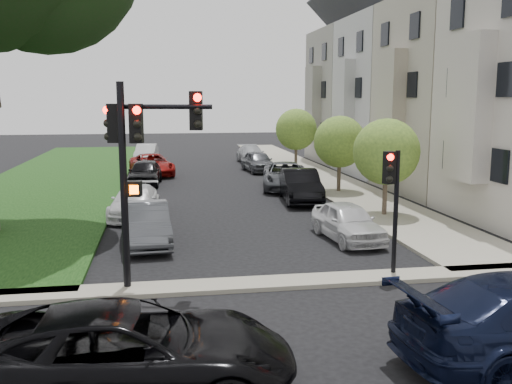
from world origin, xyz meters
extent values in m
plane|color=black|center=(0.00, 0.00, 0.00)|extent=(140.00, 140.00, 0.00)
cube|color=black|center=(-9.00, 24.00, 0.06)|extent=(8.00, 44.00, 0.12)
cube|color=#9B9A86|center=(6.75, 24.00, 0.06)|extent=(3.50, 44.00, 0.12)
cube|color=#9B9A86|center=(0.00, 2.00, 0.06)|extent=(60.00, 1.00, 0.12)
cube|color=#B3B1A9|center=(8.65, 8.00, 4.50)|extent=(0.70, 2.20, 5.50)
cube|color=black|center=(8.95, 8.00, 5.50)|extent=(0.08, 3.60, 6.00)
cube|color=gray|center=(12.50, 15.50, 5.00)|extent=(7.00, 7.40, 10.00)
cube|color=gray|center=(8.65, 15.50, 4.50)|extent=(0.70, 2.20, 5.50)
cube|color=black|center=(8.95, 15.50, 5.50)|extent=(0.08, 3.60, 6.00)
cube|color=#AAAAAA|center=(12.50, 23.00, 5.00)|extent=(7.00, 7.40, 10.00)
cube|color=#AAAAAA|center=(8.65, 23.00, 4.50)|extent=(0.70, 2.20, 5.50)
cube|color=black|center=(8.95, 23.00, 5.50)|extent=(0.08, 3.60, 6.00)
cube|color=#A19D93|center=(12.50, 30.50, 5.00)|extent=(7.00, 7.40, 10.00)
cube|color=#A19D93|center=(8.65, 30.50, 4.50)|extent=(0.70, 2.20, 5.50)
cube|color=black|center=(8.95, 30.50, 5.50)|extent=(0.08, 3.60, 6.00)
cylinder|color=#322A21|center=(6.20, 9.84, 0.97)|extent=(0.19, 0.19, 1.94)
sphere|color=#486F29|center=(6.20, 9.84, 2.71)|extent=(2.71, 2.71, 2.71)
cylinder|color=#322A21|center=(6.20, 16.03, 0.95)|extent=(0.19, 0.19, 1.90)
sphere|color=#486F29|center=(6.20, 16.03, 2.67)|extent=(2.67, 2.67, 2.67)
cylinder|color=#322A21|center=(6.20, 25.61, 1.00)|extent=(0.20, 0.20, 2.00)
sphere|color=#486F29|center=(6.20, 25.61, 2.80)|extent=(2.80, 2.80, 2.80)
cylinder|color=black|center=(-3.80, 2.20, 2.63)|extent=(0.22, 0.22, 5.26)
cylinder|color=black|center=(-2.69, 2.20, 4.65)|extent=(2.20, 0.58, 0.12)
cube|color=black|center=(-3.45, 2.20, 4.25)|extent=(0.35, 0.32, 0.96)
cube|color=black|center=(-1.98, 2.20, 4.55)|extent=(0.35, 0.32, 0.96)
cube|color=black|center=(-4.00, 2.45, 4.25)|extent=(0.32, 0.35, 0.96)
sphere|color=#FF0C05|center=(-3.45, 2.05, 4.57)|extent=(0.20, 0.20, 0.20)
sphere|color=black|center=(-3.45, 2.05, 3.92)|extent=(0.20, 0.20, 0.20)
cube|color=black|center=(-3.55, 2.20, 2.63)|extent=(0.40, 0.32, 0.38)
cube|color=#FF5905|center=(-3.55, 2.06, 2.63)|extent=(0.22, 0.03, 0.22)
cylinder|color=black|center=(3.38, 2.20, 1.74)|extent=(0.16, 0.16, 3.49)
cube|color=black|center=(3.15, 2.20, 3.03)|extent=(0.33, 0.30, 0.87)
sphere|color=#FF0C05|center=(3.15, 2.06, 3.32)|extent=(0.18, 0.18, 0.18)
imported|color=black|center=(-3.51, -3.19, 0.77)|extent=(5.66, 2.78, 1.54)
imported|color=silver|center=(3.43, 6.32, 0.66)|extent=(1.89, 3.98, 1.32)
imported|color=black|center=(3.61, 13.87, 0.77)|extent=(2.06, 4.79, 1.54)
imported|color=#3F4247|center=(3.75, 17.77, 0.72)|extent=(3.27, 5.53, 1.44)
imported|color=#3F4247|center=(3.54, 25.30, 0.70)|extent=(2.08, 4.25, 1.40)
imported|color=#999BA0|center=(3.92, 30.67, 0.66)|extent=(1.88, 4.57, 1.32)
imported|color=#3F4247|center=(-3.42, 6.89, 0.70)|extent=(1.76, 4.33, 1.40)
imported|color=silver|center=(-3.99, 11.60, 0.64)|extent=(2.21, 4.53, 1.27)
imported|color=black|center=(-3.80, 20.45, 0.72)|extent=(2.03, 4.36, 1.45)
imported|color=maroon|center=(-3.47, 24.66, 0.69)|extent=(3.20, 5.28, 1.37)
imported|color=silver|center=(-3.98, 32.35, 0.70)|extent=(1.85, 4.36, 1.40)
camera|label=1|loc=(-2.86, -12.13, 4.85)|focal=40.00mm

